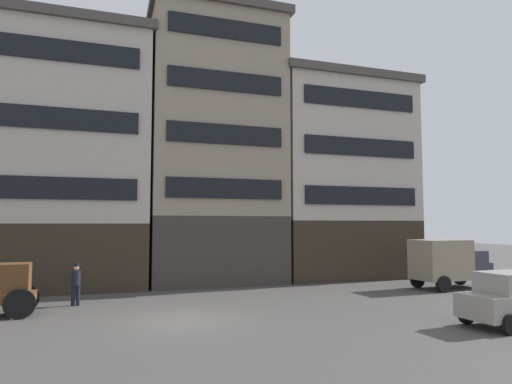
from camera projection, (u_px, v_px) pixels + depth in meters
The scene contains 7 objects.
ground_plane at pixel (182, 321), 15.80m from camera, with size 120.00×120.00×0.00m, color #4C4947.
building_center_left at pixel (70, 158), 24.98m from camera, with size 8.87×7.29×14.38m.
building_center_right at pixel (212, 147), 27.63m from camera, with size 8.30×7.29×16.48m.
building_far_right at pixel (335, 178), 30.21m from camera, with size 9.58×7.29×13.22m.
delivery_truck_near at pixel (449, 262), 23.71m from camera, with size 4.41×2.27×2.62m.
sedan_dark at pixel (512, 299), 15.01m from camera, with size 3.79×2.05×1.83m.
pedestrian_officer at pixel (76, 282), 18.77m from camera, with size 0.41×0.41×1.79m.
Camera 1 is at (-2.53, -16.11, 3.48)m, focal length 30.87 mm.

